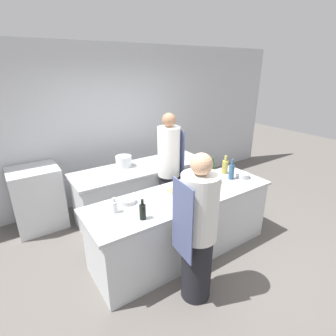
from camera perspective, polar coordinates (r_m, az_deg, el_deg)
The scene contains 17 objects.
ground_plane at distance 3.88m, azimuth 3.02°, elevation -17.36°, with size 16.00×16.00×0.00m, color #605B56.
wall_back at distance 5.00m, azimuth -11.63°, elevation 9.09°, with size 8.00×0.06×2.80m.
prep_counter at distance 3.62m, azimuth 3.16°, elevation -11.90°, with size 2.55×0.81×0.88m.
pass_counter at distance 4.50m, azimuth -5.66°, elevation -4.89°, with size 2.26×0.74×0.88m.
oven_range at distance 4.60m, azimuth -26.47°, elevation -5.91°, with size 0.71×0.63×0.99m.
chef_at_prep_near at distance 2.78m, azimuth 6.52°, elevation -13.63°, with size 0.41×0.39×1.69m.
chef_at_stove at distance 4.09m, azimuth 0.22°, elevation -0.48°, with size 0.36×0.35×1.80m.
bottle_olive_oil at distance 4.03m, azimuth 9.53°, elevation 0.05°, with size 0.08×0.08×0.26m.
bottle_vinegar at distance 3.90m, azimuth 13.66°, elevation -0.68°, with size 0.08×0.08×0.31m.
bottle_wine at distance 3.03m, azimuth -11.53°, elevation -8.23°, with size 0.07×0.07×0.19m.
bottle_cooking_oil at distance 4.09m, azimuth 12.31°, elevation 0.32°, with size 0.09×0.09×0.28m.
bottle_sauce at distance 2.86m, azimuth -5.55°, elevation -9.36°, with size 0.07×0.07×0.23m.
bowl_mixing_large at distance 3.77m, azimuth 9.71°, elevation -2.69°, with size 0.23×0.23×0.06m.
bowl_prep_small at distance 3.22m, azimuth -8.72°, elevation -7.07°, with size 0.20×0.20×0.05m.
bowl_ceramic_blue at distance 4.03m, azimuth 15.95°, elevation -1.55°, with size 0.19×0.19×0.07m.
cutting_board at distance 3.50m, azimuth 3.24°, elevation -4.80°, with size 0.37×0.27×0.01m.
stockpot at distance 4.34m, azimuth -9.62°, elevation 1.46°, with size 0.26×0.26×0.18m.
Camera 1 is at (-1.85, -2.40, 2.43)m, focal length 28.00 mm.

